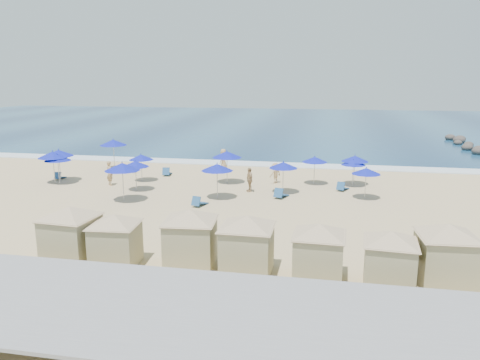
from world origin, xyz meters
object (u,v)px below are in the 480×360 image
cabana_5 (390,252)px  beachgoer_3 (223,159)px  cabana_6 (447,247)px  umbrella_7 (227,154)px  umbrella_5 (135,164)px  umbrella_11 (366,171)px  cabana_0 (71,227)px  umbrella_1 (58,158)px  umbrella_10 (353,162)px  beachgoer_1 (249,180)px  beachgoer_0 (110,173)px  trash_bin (184,231)px  umbrella_9 (315,160)px  umbrella_12 (53,155)px  beachgoer_2 (275,173)px  umbrella_8 (283,165)px  umbrella_2 (113,142)px  umbrella_4 (141,157)px  umbrella_6 (217,167)px  cabana_2 (190,230)px  cabana_4 (319,245)px  umbrella_13 (355,159)px  cabana_3 (247,237)px  umbrella_3 (122,167)px  cabana_1 (115,233)px

cabana_5 → beachgoer_3: size_ratio=2.19×
cabana_6 → umbrella_7: (-12.38, 16.20, 0.66)m
umbrella_5 → umbrella_11: 16.16m
cabana_0 → umbrella_1: bearing=123.7°
umbrella_10 → beachgoer_1: umbrella_10 is taller
beachgoer_0 → umbrella_1: bearing=42.8°
trash_bin → umbrella_9: umbrella_9 is taller
umbrella_10 → umbrella_12: size_ratio=0.82×
beachgoer_2 → umbrella_8: bearing=57.5°
umbrella_2 → umbrella_7: umbrella_2 is taller
beachgoer_2 → umbrella_4: bearing=-42.1°
beachgoer_0 → cabana_5: bearing=-178.8°
umbrella_11 → beachgoer_1: 8.12m
umbrella_5 → umbrella_9: 13.38m
umbrella_2 → umbrella_6: umbrella_2 is taller
umbrella_8 → cabana_2: bearing=-100.5°
umbrella_1 → umbrella_8: 17.29m
umbrella_5 → umbrella_12: 7.31m
trash_bin → cabana_6: bearing=-34.6°
cabana_4 → umbrella_7: cabana_4 is taller
beachgoer_3 → umbrella_7: bearing=32.4°
umbrella_2 → umbrella_6: 14.42m
umbrella_5 → beachgoer_3: size_ratio=1.22×
cabana_6 → umbrella_9: 18.06m
umbrella_7 → umbrella_11: bearing=-15.9°
umbrella_5 → umbrella_13: size_ratio=0.96×
cabana_3 → cabana_4: bearing=-2.6°
umbrella_7 → beachgoer_2: 4.01m
cabana_4 → umbrella_2: bearing=132.4°
cabana_6 → beachgoer_0: cabana_6 is taller
umbrella_3 → umbrella_10: bearing=26.1°
umbrella_4 → umbrella_13: 16.52m
cabana_3 → umbrella_5: size_ratio=1.96×
umbrella_5 → umbrella_11: size_ratio=1.02×
cabana_3 → umbrella_6: cabana_3 is taller
umbrella_11 → umbrella_3: bearing=-166.8°
cabana_6 → umbrella_13: size_ratio=1.90×
cabana_4 → umbrella_13: (2.14, 17.92, 0.53)m
umbrella_6 → umbrella_11: bearing=10.4°
cabana_2 → umbrella_4: size_ratio=2.01×
cabana_1 → umbrella_10: size_ratio=1.92×
umbrella_3 → beachgoer_2: bearing=38.6°
cabana_6 → umbrella_3: cabana_6 is taller
umbrella_5 → cabana_2: bearing=-57.7°
cabana_3 → beachgoer_0: cabana_3 is taller
cabana_5 → cabana_0: bearing=179.4°
cabana_5 → umbrella_5: (-16.15, 13.26, 0.49)m
umbrella_8 → beachgoer_2: size_ratio=1.46×
umbrella_5 → beachgoer_0: (-2.65, 1.23, -1.02)m
cabana_3 → cabana_5: (5.65, -0.34, -0.12)m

